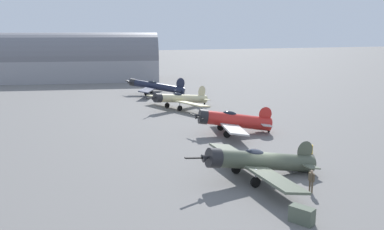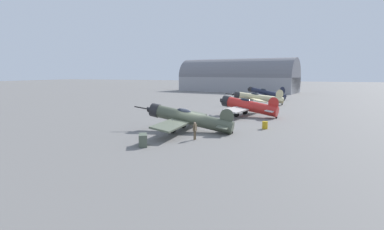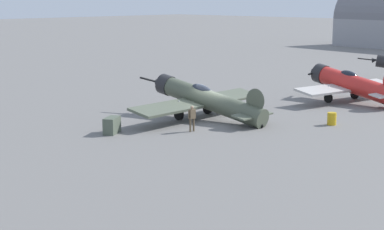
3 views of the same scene
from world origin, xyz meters
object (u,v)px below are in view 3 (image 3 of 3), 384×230
Objects in this scene: ground_crew_mechanic at (192,116)px; fuel_drum at (332,119)px; airplane_foreground at (205,99)px; equipment_crate at (112,125)px; airplane_mid_apron at (351,84)px.

fuel_drum is at bearing 58.68° from ground_crew_mechanic.
ground_crew_mechanic reaches higher than fuel_drum.
fuel_drum is (-7.76, -4.35, -1.00)m from airplane_foreground.
airplane_foreground is 7.87m from equipment_crate.
ground_crew_mechanic is 1.05× the size of equipment_crate.
airplane_foreground is 14.26m from airplane_mid_apron.
airplane_mid_apron reaches higher than fuel_drum.
airplane_mid_apron is at bearing -108.08° from airplane_foreground.
equipment_crate is 14.98m from fuel_drum.
airplane_foreground reaches higher than equipment_crate.
equipment_crate is (5.03, 21.45, -1.01)m from airplane_mid_apron.
airplane_foreground is 4.46m from ground_crew_mechanic.
ground_crew_mechanic is at bearing 118.83° from airplane_foreground.
airplane_foreground is 14.44× the size of fuel_drum.
airplane_foreground is at bearing 84.50° from airplane_mid_apron.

